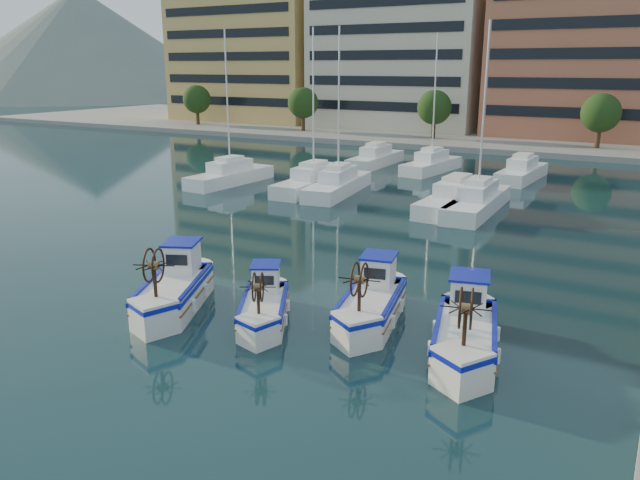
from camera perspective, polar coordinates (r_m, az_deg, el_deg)
The scene contains 7 objects.
ground at distance 22.84m, azimuth -2.66°, elevation -7.35°, with size 300.00×300.00×0.00m, color #17373B.
hill_west at distance 198.23m, azimuth -20.49°, elevation 12.14°, with size 180.00×180.00×60.00m, color slate.
yacht_marina at distance 47.76m, azimuth 11.94°, elevation 5.21°, with size 40.59×23.16×11.50m.
fishing_boat_a at distance 24.36m, azimuth -13.13°, elevation -4.22°, with size 3.62×4.88×2.94m.
fishing_boat_b at distance 22.59m, azimuth -5.14°, elevation -5.85°, with size 3.16×3.98×2.41m.
fishing_boat_c at distance 22.56m, azimuth 4.76°, elevation -5.57°, with size 2.71×4.63×2.81m.
fishing_boat_d at distance 20.58m, azimuth 13.18°, elevation -8.00°, with size 2.99×4.84×2.93m.
Camera 1 is at (11.35, -17.70, 8.93)m, focal length 35.00 mm.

